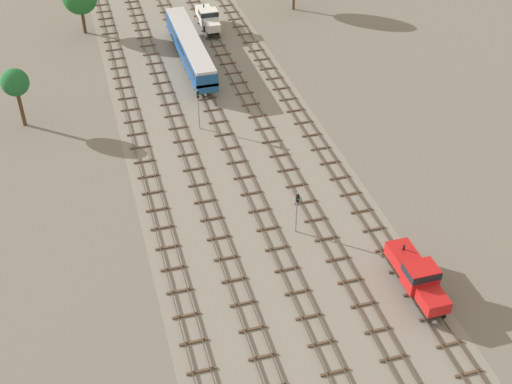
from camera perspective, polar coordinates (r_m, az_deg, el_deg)
The scene contains 14 objects.
ground_plane at distance 85.58m, azimuth -3.78°, elevation 7.11°, with size 480.00×480.00×0.00m, color slate.
ballast_bed at distance 85.58m, azimuth -3.78°, elevation 7.11°, with size 23.98×176.00×0.01m, color gray.
track_far_left at distance 85.19m, azimuth -10.54°, elevation 6.48°, with size 2.40×126.00×0.29m.
track_left at distance 85.63m, azimuth -7.22°, elevation 7.01°, with size 2.40×126.00×0.29m.
track_centre_left at distance 86.36m, azimuth -3.94°, elevation 7.51°, with size 2.40×126.00×0.29m.
track_centre at distance 87.37m, azimuth -0.72°, elevation 7.97°, with size 2.40×126.00×0.29m.
track_centre_right at distance 88.65m, azimuth 2.43°, elevation 8.40°, with size 2.40×126.00×0.29m.
shunter_loco_centre_right_nearest at distance 60.09m, azimuth 13.60°, elevation -6.91°, with size 2.74×8.46×3.10m.
passenger_coach_centre_left_near at distance 95.71m, azimuth -5.64°, elevation 12.20°, with size 2.96×22.00×3.80m.
shunter_loco_centre_mid at distance 106.53m, azimuth -4.11°, elevation 14.61°, with size 2.74×8.46×3.10m.
signal_post_nearest at distance 63.95m, azimuth 3.49°, elevation -1.34°, with size 0.28×0.47×4.75m.
signal_post_near at distance 79.86m, azimuth -4.94°, elevation 7.43°, with size 0.28×0.47×5.22m.
signal_post_mid at distance 97.75m, azimuth -4.43°, elevation 13.07°, with size 0.28×0.47×4.65m.
lineside_tree_2 at distance 84.03m, azimuth -19.84°, elevation 8.73°, with size 3.30×3.30×7.46m.
Camera 1 is at (-15.05, -16.52, 42.87)m, focal length 46.96 mm.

